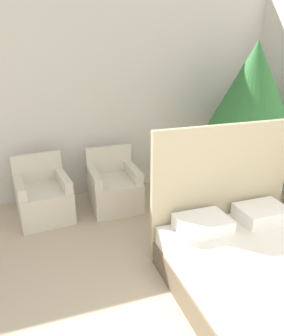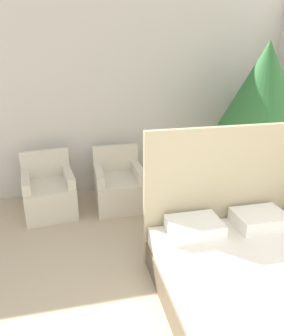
{
  "view_description": "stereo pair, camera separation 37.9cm",
  "coord_description": "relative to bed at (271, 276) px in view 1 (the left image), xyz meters",
  "views": [
    {
      "loc": [
        -1.05,
        -0.55,
        2.14
      ],
      "look_at": [
        0.11,
        2.81,
        0.79
      ],
      "focal_mm": 35.0,
      "sensor_mm": 36.0,
      "label": 1
    },
    {
      "loc": [
        -0.68,
        -0.65,
        2.14
      ],
      "look_at": [
        0.11,
        2.81,
        0.79
      ],
      "focal_mm": 35.0,
      "sensor_mm": 36.0,
      "label": 2
    }
  ],
  "objects": [
    {
      "name": "potted_palm",
      "position": [
        1.07,
        1.93,
        1.27
      ],
      "size": [
        1.24,
        1.24,
        2.2
      ],
      "color": "brown",
      "rests_on": "ground_plane"
    },
    {
      "name": "armchair_near_window_left",
      "position": [
        -1.76,
        2.21,
        -0.01
      ],
      "size": [
        0.71,
        0.74,
        0.8
      ],
      "rotation": [
        0.0,
        0.0,
        0.12
      ],
      "color": "beige",
      "rests_on": "ground_plane"
    },
    {
      "name": "wall_back",
      "position": [
        -0.75,
        2.84,
        1.18
      ],
      "size": [
        10.0,
        0.06,
        2.9
      ],
      "color": "silver",
      "rests_on": "ground_plane"
    },
    {
      "name": "bed",
      "position": [
        0.0,
        0.0,
        0.0
      ],
      "size": [
        1.56,
        1.98,
        1.41
      ],
      "color": "brown",
      "rests_on": "ground_plane"
    },
    {
      "name": "armchair_near_window_right",
      "position": [
        -0.82,
        2.21,
        -0.01
      ],
      "size": [
        0.65,
        0.68,
        0.8
      ],
      "rotation": [
        0.0,
        0.0,
        -0.01
      ],
      "color": "beige",
      "rests_on": "ground_plane"
    }
  ]
}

